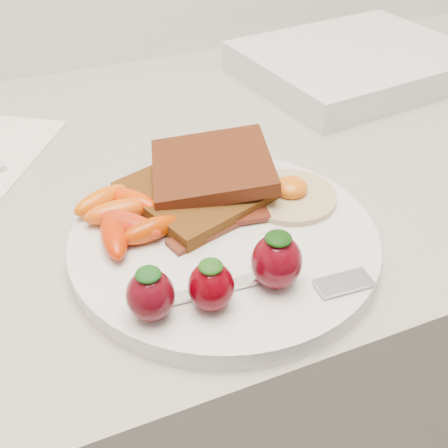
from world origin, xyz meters
name	(u,v)px	position (x,y,z in m)	size (l,w,h in m)	color
counter	(173,410)	(0.00, 1.70, 0.45)	(2.00, 0.60, 0.90)	gray
plate	(224,241)	(0.02, 1.54, 0.91)	(0.27, 0.27, 0.02)	silver
toast_lower	(197,192)	(0.02, 1.60, 0.93)	(0.12, 0.12, 0.01)	#42240E
toast_upper	(212,166)	(0.04, 1.62, 0.94)	(0.11, 0.11, 0.01)	#3D1708
fried_egg	(290,194)	(0.10, 1.57, 0.92)	(0.10, 0.10, 0.02)	beige
bacon_strips	(215,220)	(0.02, 1.56, 0.92)	(0.10, 0.07, 0.01)	#4B1B09
baby_carrots	(123,217)	(-0.06, 1.59, 0.93)	(0.09, 0.11, 0.02)	#E0530B
strawberries	(221,277)	(-0.01, 1.47, 0.94)	(0.14, 0.04, 0.05)	#4C050E
fork	(277,285)	(0.03, 1.46, 0.92)	(0.17, 0.05, 0.00)	white
appliance	(355,63)	(0.34, 1.82, 0.92)	(0.30, 0.24, 0.04)	silver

